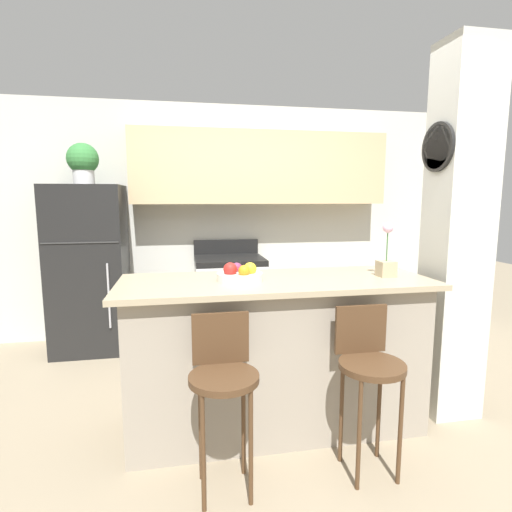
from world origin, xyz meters
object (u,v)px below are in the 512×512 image
(refrigerator, at_px, (89,269))
(fruit_bowl, at_px, (240,274))
(orchid_vase, at_px, (386,259))
(trash_bin, at_px, (149,334))
(bar_stool_left, at_px, (223,378))
(potted_plant_on_fridge, at_px, (83,162))
(stove_range, at_px, (230,298))
(bar_stool_right, at_px, (369,366))

(refrigerator, distance_m, fruit_bowl, 2.14)
(orchid_vase, relative_size, trash_bin, 0.96)
(bar_stool_left, height_order, potted_plant_on_fridge, potted_plant_on_fridge)
(trash_bin, bearing_deg, refrigerator, 160.48)
(fruit_bowl, bearing_deg, bar_stool_left, -107.81)
(stove_range, height_order, bar_stool_right, stove_range)
(stove_range, bearing_deg, fruit_bowl, -94.58)
(orchid_vase, height_order, trash_bin, orchid_vase)
(refrigerator, distance_m, bar_stool_left, 2.49)
(refrigerator, bearing_deg, orchid_vase, -37.79)
(refrigerator, xyz_separation_m, bar_stool_left, (1.11, -2.22, -0.22))
(potted_plant_on_fridge, relative_size, orchid_vase, 1.10)
(fruit_bowl, bearing_deg, trash_bin, 114.87)
(stove_range, height_order, fruit_bowl, fruit_bowl)
(potted_plant_on_fridge, distance_m, fruit_bowl, 2.29)
(bar_stool_right, bearing_deg, fruit_bowl, 141.46)
(potted_plant_on_fridge, height_order, fruit_bowl, potted_plant_on_fridge)
(refrigerator, bearing_deg, trash_bin, -19.52)
(bar_stool_left, xyz_separation_m, bar_stool_right, (0.81, 0.00, 0.00))
(bar_stool_left, bearing_deg, refrigerator, 116.48)
(bar_stool_right, distance_m, trash_bin, 2.46)
(potted_plant_on_fridge, height_order, orchid_vase, potted_plant_on_fridge)
(orchid_vase, height_order, fruit_bowl, orchid_vase)
(bar_stool_left, bearing_deg, orchid_vase, 22.40)
(stove_range, xyz_separation_m, bar_stool_left, (-0.30, -2.23, 0.15))
(refrigerator, bearing_deg, bar_stool_left, -63.52)
(stove_range, xyz_separation_m, trash_bin, (-0.84, -0.21, -0.27))
(potted_plant_on_fridge, xyz_separation_m, fruit_bowl, (1.27, -1.71, -0.83))
(bar_stool_right, xyz_separation_m, orchid_vase, (0.34, 0.47, 0.52))
(refrigerator, distance_m, bar_stool_right, 2.94)
(stove_range, distance_m, orchid_vase, 2.06)
(potted_plant_on_fridge, bearing_deg, fruit_bowl, -53.34)
(orchid_vase, bearing_deg, stove_range, 115.75)
(bar_stool_left, bearing_deg, trash_bin, 104.79)
(bar_stool_left, relative_size, trash_bin, 2.44)
(refrigerator, height_order, orchid_vase, refrigerator)
(potted_plant_on_fridge, relative_size, fruit_bowl, 1.36)
(fruit_bowl, bearing_deg, refrigerator, 126.66)
(bar_stool_left, xyz_separation_m, fruit_bowl, (0.16, 0.51, 0.44))
(stove_range, relative_size, trash_bin, 2.82)
(potted_plant_on_fridge, bearing_deg, orchid_vase, -37.79)
(refrigerator, xyz_separation_m, bar_stool_right, (1.92, -2.22, -0.22))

